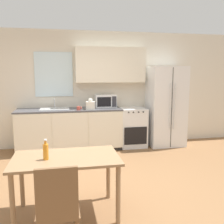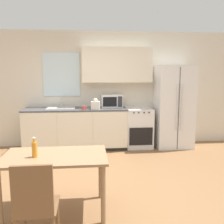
{
  "view_description": "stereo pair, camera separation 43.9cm",
  "coord_description": "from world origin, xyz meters",
  "views": [
    {
      "loc": [
        -0.42,
        -3.72,
        1.72
      ],
      "look_at": [
        0.43,
        0.55,
        1.05
      ],
      "focal_mm": 40.0,
      "sensor_mm": 36.0,
      "label": 1
    },
    {
      "loc": [
        0.02,
        -3.78,
        1.72
      ],
      "look_at": [
        0.43,
        0.55,
        1.05
      ],
      "focal_mm": 40.0,
      "sensor_mm": 36.0,
      "label": 2
    }
  ],
  "objects": [
    {
      "name": "drink_bottle",
      "position": [
        -0.62,
        -0.86,
        0.84
      ],
      "size": [
        0.06,
        0.06,
        0.24
      ],
      "color": "orange",
      "rests_on": "dining_table"
    },
    {
      "name": "coffee_mug",
      "position": [
        -0.08,
        1.65,
        0.98
      ],
      "size": [
        0.11,
        0.08,
        0.08
      ],
      "color": "#BF4C3F",
      "rests_on": "kitchen_counter"
    },
    {
      "name": "grocery_bag_0",
      "position": [
        0.18,
        1.69,
        1.05
      ],
      "size": [
        0.21,
        0.18,
        0.25
      ],
      "rotation": [
        0.0,
        0.0,
        -0.15
      ],
      "color": "silver",
      "rests_on": "kitchen_counter"
    },
    {
      "name": "dining_chair_near",
      "position": [
        -0.49,
        -1.56,
        0.54
      ],
      "size": [
        0.41,
        0.41,
        0.93
      ],
      "rotation": [
        0.0,
        0.0,
        0.01
      ],
      "color": "brown",
      "rests_on": "ground_plane"
    },
    {
      "name": "microwave",
      "position": [
        0.57,
        1.99,
        1.09
      ],
      "size": [
        0.49,
        0.34,
        0.3
      ],
      "color": "silver",
      "rests_on": "kitchen_counter"
    },
    {
      "name": "dining_table",
      "position": [
        -0.4,
        -0.81,
        0.64
      ],
      "size": [
        1.26,
        0.74,
        0.74
      ],
      "color": "#997551",
      "rests_on": "ground_plane"
    },
    {
      "name": "oven_range",
      "position": [
        1.19,
        1.89,
        0.46
      ],
      "size": [
        0.61,
        0.61,
        0.91
      ],
      "color": "white",
      "rests_on": "ground_plane"
    },
    {
      "name": "refrigerator",
      "position": [
        2.01,
        1.85,
        0.94
      ],
      "size": [
        0.83,
        0.72,
        1.89
      ],
      "color": "white",
      "rests_on": "ground_plane"
    },
    {
      "name": "kitchen_sink",
      "position": [
        -0.6,
        1.87,
        0.95
      ],
      "size": [
        0.63,
        0.44,
        0.23
      ],
      "color": "#B7BABC",
      "rests_on": "kitchen_counter"
    },
    {
      "name": "wall_back",
      "position": [
        0.11,
        2.19,
        1.45
      ],
      "size": [
        12.0,
        0.38,
        2.7
      ],
      "color": "beige",
      "rests_on": "ground_plane"
    },
    {
      "name": "kitchen_counter",
      "position": [
        -0.27,
        1.86,
        0.47
      ],
      "size": [
        2.32,
        0.67,
        0.94
      ],
      "color": "#333333",
      "rests_on": "ground_plane"
    },
    {
      "name": "ground_plane",
      "position": [
        0.0,
        0.0,
        0.0
      ],
      "size": [
        12.0,
        12.0,
        0.0
      ],
      "primitive_type": "plane",
      "color": "olive"
    }
  ]
}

